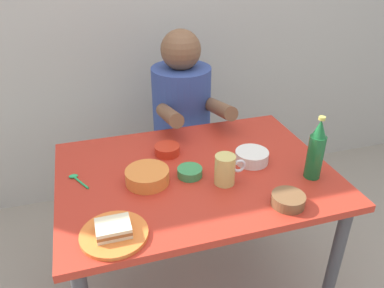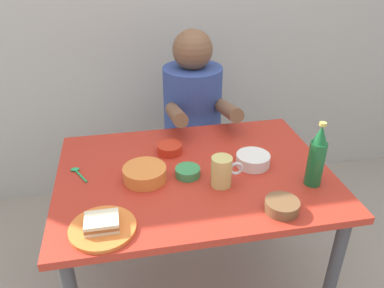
{
  "view_description": "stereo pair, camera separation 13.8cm",
  "coord_description": "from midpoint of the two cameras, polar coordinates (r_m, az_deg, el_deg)",
  "views": [
    {
      "loc": [
        -0.39,
        -1.23,
        1.59
      ],
      "look_at": [
        0.0,
        0.05,
        0.84
      ],
      "focal_mm": 35.42,
      "sensor_mm": 36.0,
      "label": 1
    },
    {
      "loc": [
        -0.26,
        -1.27,
        1.59
      ],
      "look_at": [
        0.0,
        0.05,
        0.84
      ],
      "focal_mm": 35.42,
      "sensor_mm": 36.0,
      "label": 2
    }
  ],
  "objects": [
    {
      "name": "sandwich",
      "position": [
        1.27,
        -10.36,
        -11.64
      ],
      "size": [
        0.11,
        0.09,
        0.04
      ],
      "color": "beige",
      "rests_on": "plate_orange"
    },
    {
      "name": "dining_table",
      "position": [
        1.6,
        2.83,
        -6.99
      ],
      "size": [
        1.1,
        0.8,
        0.74
      ],
      "color": "#B72D1E",
      "rests_on": "ground"
    },
    {
      "name": "beer_mug",
      "position": [
        1.44,
        7.29,
        -4.18
      ],
      "size": [
        0.13,
        0.08,
        0.12
      ],
      "color": "#D1BC66",
      "rests_on": "dining_table"
    },
    {
      "name": "dip_bowl_green",
      "position": [
        1.51,
        1.97,
        -4.24
      ],
      "size": [
        0.1,
        0.1,
        0.03
      ],
      "color": "#388C4C",
      "rests_on": "dining_table"
    },
    {
      "name": "beer_bottle",
      "position": [
        1.51,
        20.79,
        -1.94
      ],
      "size": [
        0.06,
        0.06,
        0.26
      ],
      "color": "#19602D",
      "rests_on": "dining_table"
    },
    {
      "name": "condiment_bowl_brown",
      "position": [
        1.38,
        16.24,
        -8.97
      ],
      "size": [
        0.12,
        0.12,
        0.04
      ],
      "color": "brown",
      "rests_on": "dining_table"
    },
    {
      "name": "rice_bowl_white",
      "position": [
        1.6,
        11.6,
        -2.33
      ],
      "size": [
        0.14,
        0.14,
        0.05
      ],
      "color": "silver",
      "rests_on": "dining_table"
    },
    {
      "name": "plate_orange",
      "position": [
        1.28,
        -10.26,
        -12.48
      ],
      "size": [
        0.22,
        0.22,
        0.01
      ],
      "primitive_type": "cylinder",
      "color": "orange",
      "rests_on": "dining_table"
    },
    {
      "name": "soup_bowl_orange",
      "position": [
        1.48,
        -4.51,
        -4.46
      ],
      "size": [
        0.17,
        0.17,
        0.05
      ],
      "color": "orange",
      "rests_on": "dining_table"
    },
    {
      "name": "spoon",
      "position": [
        1.58,
        -14.54,
        -4.16
      ],
      "size": [
        0.07,
        0.11,
        0.01
      ],
      "color": "#26A559",
      "rests_on": "dining_table"
    },
    {
      "name": "sauce_bowl_chili",
      "position": [
        1.66,
        -1.05,
        -0.69
      ],
      "size": [
        0.11,
        0.11,
        0.04
      ],
      "color": "red",
      "rests_on": "dining_table"
    },
    {
      "name": "person_seated",
      "position": [
        2.09,
        2.04,
        5.96
      ],
      "size": [
        0.33,
        0.56,
        0.72
      ],
      "color": "#33478C",
      "rests_on": "stool"
    },
    {
      "name": "stool",
      "position": [
        2.29,
        1.79,
        -3.53
      ],
      "size": [
        0.34,
        0.34,
        0.45
      ],
      "color": "#4C4C51",
      "rests_on": "ground"
    }
  ]
}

